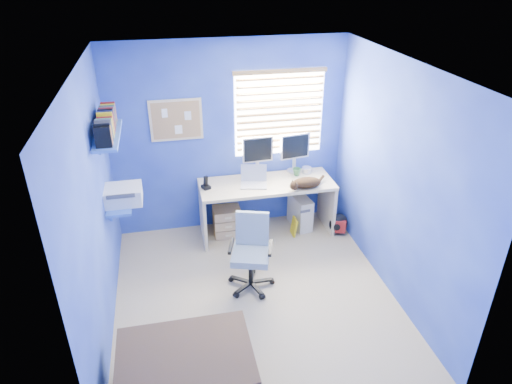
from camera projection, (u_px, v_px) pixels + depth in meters
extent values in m
cube|color=tan|center=(255.00, 296.00, 5.04)|extent=(3.00, 3.20, 0.00)
cube|color=white|center=(255.00, 67.00, 3.87)|extent=(3.00, 3.20, 0.00)
cube|color=#2136A7|center=(229.00, 139.00, 5.83)|extent=(3.00, 0.01, 2.50)
cube|color=#2136A7|center=(303.00, 308.00, 3.07)|extent=(3.00, 0.01, 2.50)
cube|color=#2136A7|center=(95.00, 213.00, 4.18)|extent=(0.01, 3.20, 2.50)
cube|color=#2136A7|center=(396.00, 182.00, 4.73)|extent=(0.01, 3.20, 2.50)
cube|color=tan|center=(266.00, 208.00, 6.02)|extent=(1.72, 0.65, 0.74)
cube|color=silver|center=(254.00, 178.00, 5.74)|extent=(0.38, 0.32, 0.22)
cube|color=silver|center=(257.00, 156.00, 5.94)|extent=(0.41, 0.14, 0.54)
cube|color=silver|center=(294.00, 153.00, 6.03)|extent=(0.41, 0.18, 0.54)
cube|color=black|center=(206.00, 182.00, 5.67)|extent=(0.12, 0.14, 0.17)
imported|color=#347041|center=(297.00, 172.00, 6.03)|extent=(0.10, 0.09, 0.10)
cylinder|color=silver|center=(307.00, 170.00, 6.12)|extent=(0.13, 0.13, 0.07)
ellipsoid|color=black|center=(307.00, 183.00, 5.71)|extent=(0.42, 0.31, 0.13)
cube|color=beige|center=(300.00, 211.00, 6.23)|extent=(0.25, 0.46, 0.45)
cube|color=tan|center=(227.00, 221.00, 6.04)|extent=(0.35, 0.28, 0.41)
cube|color=yellow|center=(294.00, 227.00, 6.08)|extent=(0.03, 0.17, 0.24)
ellipsoid|color=black|center=(338.00, 224.00, 6.09)|extent=(0.30, 0.26, 0.30)
cube|color=#4A362A|center=(187.00, 376.00, 3.79)|extent=(1.05, 0.75, 0.51)
cylinder|color=black|center=(251.00, 284.00, 5.17)|extent=(0.62, 0.62, 0.06)
cylinder|color=black|center=(251.00, 270.00, 5.08)|extent=(0.06, 0.06, 0.33)
cube|color=#9DA5B2|center=(251.00, 255.00, 4.98)|extent=(0.50, 0.50, 0.08)
cube|color=#9DA5B2|center=(252.00, 228.00, 5.05)|extent=(0.37, 0.16, 0.38)
cube|color=white|center=(279.00, 113.00, 5.80)|extent=(1.15, 0.01, 1.10)
cube|color=#C78F47|center=(280.00, 114.00, 5.78)|extent=(1.10, 0.03, 1.00)
cube|color=tan|center=(176.00, 120.00, 5.56)|extent=(0.64, 0.02, 0.52)
cube|color=tan|center=(176.00, 120.00, 5.55)|extent=(0.58, 0.01, 0.46)
cube|color=#3F6CD0|center=(120.00, 204.00, 5.00)|extent=(0.26, 0.55, 0.03)
cube|color=silver|center=(122.00, 195.00, 4.96)|extent=(0.42, 0.34, 0.18)
cube|color=#3F6CD0|center=(108.00, 135.00, 4.63)|extent=(0.24, 0.90, 0.03)
cube|color=navy|center=(105.00, 123.00, 4.57)|extent=(0.15, 0.80, 0.22)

